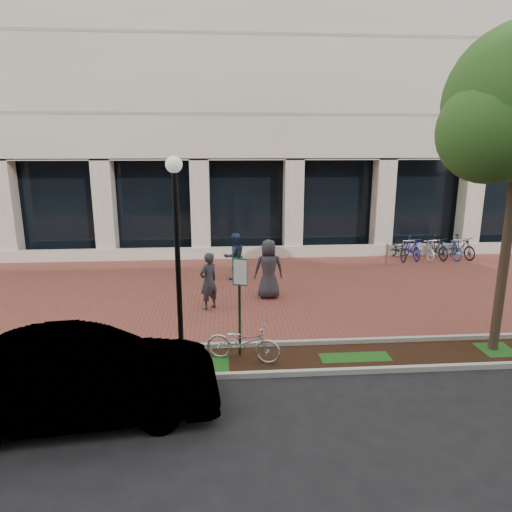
{
  "coord_description": "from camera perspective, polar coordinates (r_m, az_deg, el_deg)",
  "views": [
    {
      "loc": [
        -1.12,
        -14.69,
        4.72
      ],
      "look_at": [
        -0.05,
        -0.8,
        1.36
      ],
      "focal_mm": 32.0,
      "sensor_mm": 36.0,
      "label": 1
    }
  ],
  "objects": [
    {
      "name": "ground",
      "position": [
        15.47,
        -0.04,
        -4.22
      ],
      "size": [
        120.0,
        120.0,
        0.0
      ],
      "primitive_type": "plane",
      "color": "black",
      "rests_on": "ground"
    },
    {
      "name": "bike_rack_cluster",
      "position": [
        20.94,
        20.87,
        0.94
      ],
      "size": [
        3.49,
        1.79,
        1.0
      ],
      "rotation": [
        0.0,
        0.0,
        0.1
      ],
      "color": "black",
      "rests_on": "ground"
    },
    {
      "name": "planting_strip",
      "position": [
        10.61,
        2.18,
        -12.85
      ],
      "size": [
        40.0,
        1.5,
        0.01
      ],
      "primitive_type": "cube",
      "color": "black",
      "rests_on": "ground"
    },
    {
      "name": "pedestrian_mid",
      "position": [
        16.46,
        -2.7,
        -0.05
      ],
      "size": [
        1.02,
        0.92,
        1.71
      ],
      "primitive_type": "imported",
      "rotation": [
        0.0,
        0.0,
        3.55
      ],
      "color": "#1D2C48",
      "rests_on": "ground"
    },
    {
      "name": "sedan_near_curb",
      "position": [
        8.8,
        -21.07,
        -14.03
      ],
      "size": [
        4.89,
        2.16,
        1.56
      ],
      "primitive_type": "imported",
      "rotation": [
        0.0,
        0.0,
        1.68
      ],
      "color": "silver",
      "rests_on": "ground"
    },
    {
      "name": "bollard",
      "position": [
        19.16,
        16.03,
        0.25
      ],
      "size": [
        0.12,
        0.12,
        0.96
      ],
      "color": "#AEAEB3",
      "rests_on": "ground"
    },
    {
      "name": "pedestrian_left",
      "position": [
        13.49,
        -5.95,
        -3.16
      ],
      "size": [
        0.74,
        0.73,
        1.72
      ],
      "primitive_type": "imported",
      "rotation": [
        0.0,
        0.0,
        3.87
      ],
      "color": "#2C2C32",
      "rests_on": "ground"
    },
    {
      "name": "curb_street_side",
      "position": [
        9.92,
        2.7,
        -14.49
      ],
      "size": [
        40.0,
        0.12,
        0.12
      ],
      "primitive_type": "cube",
      "color": "#AAABA1",
      "rests_on": "ground"
    },
    {
      "name": "near_office_building",
      "position": [
        25.74,
        -2.01,
        25.5
      ],
      "size": [
        40.0,
        12.12,
        16.0
      ],
      "color": "beige",
      "rests_on": "ground"
    },
    {
      "name": "brick_plaza",
      "position": [
        15.47,
        -0.04,
        -4.2
      ],
      "size": [
        40.0,
        9.0,
        0.01
      ],
      "primitive_type": "cube",
      "color": "brown",
      "rests_on": "ground"
    },
    {
      "name": "locked_bicycle",
      "position": [
        10.4,
        -1.61,
        -10.71
      ],
      "size": [
        1.82,
        1.13,
        0.9
      ],
      "primitive_type": "imported",
      "rotation": [
        0.0,
        0.0,
        1.24
      ],
      "color": "#B6B6BB",
      "rests_on": "ground"
    },
    {
      "name": "lamppost",
      "position": [
        10.09,
        -9.81,
        0.95
      ],
      "size": [
        0.36,
        0.36,
        4.53
      ],
      "color": "black",
      "rests_on": "ground"
    },
    {
      "name": "pedestrian_right",
      "position": [
        14.41,
        1.59,
        -1.64
      ],
      "size": [
        0.95,
        0.64,
        1.89
      ],
      "primitive_type": "imported",
      "rotation": [
        0.0,
        0.0,
        3.18
      ],
      "color": "#2B2A30",
      "rests_on": "ground"
    },
    {
      "name": "parking_sign",
      "position": [
        10.25,
        -2.07,
        -4.44
      ],
      "size": [
        0.34,
        0.07,
        2.45
      ],
      "rotation": [
        0.0,
        0.0,
        -0.34
      ],
      "color": "#143716",
      "rests_on": "ground"
    },
    {
      "name": "curb_plaza_side",
      "position": [
        11.26,
        1.74,
        -10.91
      ],
      "size": [
        40.0,
        0.12,
        0.12
      ],
      "primitive_type": "cube",
      "color": "#AAABA1",
      "rests_on": "ground"
    }
  ]
}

